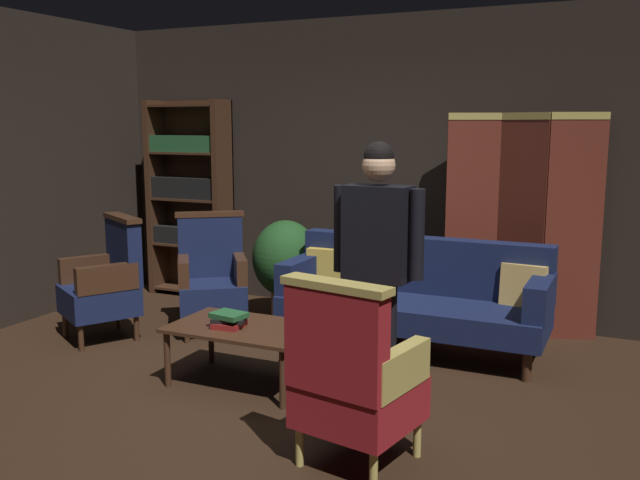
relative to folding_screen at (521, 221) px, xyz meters
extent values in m
plane|color=black|center=(-1.24, -2.22, -0.99)|extent=(10.00, 10.00, 0.00)
cube|color=black|center=(-1.24, 0.23, 0.41)|extent=(7.20, 0.10, 2.80)
cube|color=black|center=(-4.24, -1.62, 0.41)|extent=(0.10, 3.60, 2.80)
cube|color=#5B2319|center=(-0.43, 0.01, -0.04)|extent=(0.44, 0.19, 1.90)
cube|color=tan|center=(-0.43, 0.01, 0.88)|extent=(0.44, 0.20, 0.06)
cube|color=#5B2319|center=(0.00, 0.00, -0.04)|extent=(0.43, 0.21, 1.90)
cube|color=tan|center=(0.00, 0.00, 0.88)|extent=(0.44, 0.22, 0.06)
cube|color=#5B2319|center=(0.43, -0.01, -0.04)|extent=(0.44, 0.18, 1.90)
cube|color=tan|center=(0.43, -0.01, 0.88)|extent=(0.45, 0.19, 0.06)
cube|color=#382114|center=(-3.81, -0.04, 0.04)|extent=(0.06, 0.32, 2.05)
cube|color=#382114|center=(-2.97, -0.04, 0.04)|extent=(0.06, 0.32, 2.05)
cube|color=#382114|center=(-3.39, 0.11, 0.04)|extent=(0.90, 0.02, 2.05)
cube|color=#382114|center=(-3.39, -0.04, -0.93)|extent=(0.86, 0.30, 0.02)
cube|color=#382114|center=(-3.39, -0.04, -0.44)|extent=(0.86, 0.30, 0.02)
cube|color=black|center=(-3.39, -0.06, -0.34)|extent=(0.78, 0.22, 0.18)
cube|color=#382114|center=(-3.39, -0.04, 0.04)|extent=(0.86, 0.30, 0.02)
cube|color=black|center=(-3.39, -0.06, 0.16)|extent=(0.78, 0.22, 0.22)
cube|color=#382114|center=(-3.39, -0.04, 0.52)|extent=(0.86, 0.30, 0.02)
cube|color=#1E4C28|center=(-3.39, -0.06, 0.62)|extent=(0.78, 0.22, 0.17)
cube|color=#382114|center=(-3.39, -0.04, 1.00)|extent=(0.86, 0.30, 0.02)
cylinder|color=#382114|center=(-1.64, -1.17, -0.88)|extent=(0.07, 0.07, 0.22)
cylinder|color=#382114|center=(0.26, -1.17, -0.88)|extent=(0.07, 0.07, 0.22)
cylinder|color=#382114|center=(-1.64, -0.57, -0.88)|extent=(0.07, 0.07, 0.22)
cylinder|color=#382114|center=(0.26, -0.57, -0.88)|extent=(0.07, 0.07, 0.22)
cube|color=#111938|center=(-0.69, -0.87, -0.67)|extent=(2.10, 0.76, 0.20)
cube|color=#111938|center=(-0.69, -0.56, -0.34)|extent=(2.10, 0.18, 0.46)
cube|color=#111938|center=(-1.67, -0.87, -0.44)|extent=(0.16, 0.68, 0.26)
cube|color=#111938|center=(0.29, -0.87, -0.44)|extent=(0.16, 0.68, 0.26)
cube|color=#B79338|center=(-1.52, -0.67, -0.42)|extent=(0.35, 0.15, 0.34)
cube|color=tan|center=(0.14, -0.67, -0.42)|extent=(0.36, 0.19, 0.35)
cylinder|color=#382114|center=(-1.99, -2.32, -0.79)|extent=(0.04, 0.04, 0.39)
cylinder|color=#382114|center=(-1.09, -2.32, -0.79)|extent=(0.04, 0.04, 0.39)
cylinder|color=#382114|center=(-1.99, -1.78, -0.79)|extent=(0.04, 0.04, 0.39)
cylinder|color=#382114|center=(-1.09, -1.78, -0.79)|extent=(0.04, 0.04, 0.39)
cube|color=#382114|center=(-1.54, -2.05, -0.58)|extent=(1.00, 0.64, 0.03)
cylinder|color=tan|center=(-0.12, -2.58, -0.88)|extent=(0.04, 0.04, 0.22)
cylinder|color=tan|center=(-0.57, -2.49, -0.88)|extent=(0.04, 0.04, 0.22)
cylinder|color=tan|center=(-0.20, -3.03, -0.88)|extent=(0.04, 0.04, 0.22)
cylinder|color=tan|center=(-0.66, -2.95, -0.88)|extent=(0.04, 0.04, 0.22)
cube|color=maroon|center=(-0.39, -2.76, -0.65)|extent=(0.66, 0.66, 0.24)
cube|color=maroon|center=(-0.43, -2.99, -0.26)|extent=(0.57, 0.22, 0.54)
cube|color=tan|center=(-0.43, -2.99, 0.03)|extent=(0.61, 0.24, 0.04)
cube|color=tan|center=(-0.15, -2.81, -0.42)|extent=(0.18, 0.51, 0.22)
cube|color=tan|center=(-0.62, -2.72, -0.42)|extent=(0.18, 0.51, 0.22)
cylinder|color=#382114|center=(-3.49, -1.76, -0.88)|extent=(0.04, 0.04, 0.22)
cylinder|color=#382114|center=(-3.09, -1.99, -0.88)|extent=(0.04, 0.04, 0.22)
cylinder|color=#382114|center=(-3.26, -1.36, -0.88)|extent=(0.04, 0.04, 0.22)
cylinder|color=#382114|center=(-2.86, -1.59, -0.88)|extent=(0.04, 0.04, 0.22)
cube|color=#111938|center=(-3.18, -1.67, -0.65)|extent=(0.77, 0.77, 0.24)
cube|color=#111938|center=(-3.06, -1.47, -0.26)|extent=(0.54, 0.39, 0.54)
cube|color=#382114|center=(-3.06, -1.47, 0.03)|extent=(0.58, 0.41, 0.04)
cube|color=#382114|center=(-3.38, -1.55, -0.42)|extent=(0.33, 0.48, 0.22)
cube|color=#382114|center=(-2.97, -1.79, -0.42)|extent=(0.33, 0.48, 0.22)
cylinder|color=#382114|center=(-2.44, -1.46, -0.88)|extent=(0.04, 0.04, 0.22)
cylinder|color=#382114|center=(-2.07, -1.19, -0.88)|extent=(0.04, 0.04, 0.22)
cylinder|color=#382114|center=(-2.71, -1.09, -0.88)|extent=(0.04, 0.04, 0.22)
cylinder|color=#382114|center=(-2.34, -0.82, -0.88)|extent=(0.04, 0.04, 0.22)
cube|color=#111938|center=(-2.39, -1.14, -0.65)|extent=(0.78, 0.78, 0.24)
cube|color=#111938|center=(-2.53, -0.95, -0.26)|extent=(0.52, 0.43, 0.54)
cube|color=#382114|center=(-2.53, -0.95, 0.03)|extent=(0.56, 0.46, 0.04)
cube|color=#382114|center=(-2.59, -1.28, -0.42)|extent=(0.37, 0.46, 0.22)
cube|color=#382114|center=(-2.20, -1.00, -0.42)|extent=(0.37, 0.46, 0.22)
cylinder|color=black|center=(-0.46, -2.13, -0.56)|extent=(0.12, 0.12, 0.86)
cylinder|color=black|center=(-0.60, -2.12, -0.56)|extent=(0.12, 0.12, 0.86)
cube|color=maroon|center=(-0.53, -2.13, -0.09)|extent=(0.33, 0.18, 0.09)
cube|color=black|center=(-0.53, -2.13, 0.16)|extent=(0.41, 0.23, 0.58)
cube|color=white|center=(-0.52, -2.02, 0.19)|extent=(0.14, 0.02, 0.41)
cube|color=maroon|center=(-0.52, -2.01, 0.42)|extent=(0.09, 0.03, 0.04)
cylinder|color=black|center=(-0.28, -2.14, 0.17)|extent=(0.09, 0.09, 0.54)
cylinder|color=black|center=(-0.78, -2.11, 0.17)|extent=(0.09, 0.09, 0.54)
sphere|color=tan|center=(-0.53, -2.13, 0.57)|extent=(0.20, 0.20, 0.20)
sphere|color=black|center=(-0.53, -2.13, 0.62)|extent=(0.18, 0.18, 0.18)
cylinder|color=brown|center=(-2.07, -0.39, -0.85)|extent=(0.28, 0.28, 0.28)
ellipsoid|color=#193D19|center=(-2.07, -0.39, -0.42)|extent=(0.62, 0.62, 0.72)
cube|color=maroon|center=(-1.61, -2.12, -0.55)|extent=(0.21, 0.21, 0.04)
cube|color=black|center=(-1.61, -2.12, -0.51)|extent=(0.26, 0.20, 0.03)
cube|color=#1E4C28|center=(-1.61, -2.12, -0.48)|extent=(0.25, 0.21, 0.03)
camera|label=1|loc=(0.88, -6.02, 0.82)|focal=38.76mm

